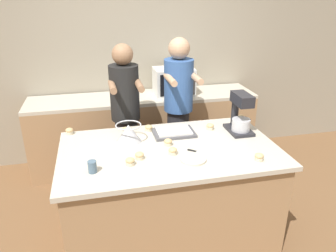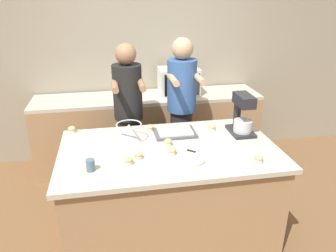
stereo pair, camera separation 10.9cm
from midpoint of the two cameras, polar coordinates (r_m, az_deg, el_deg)
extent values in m
plane|color=brown|center=(3.30, 1.18, -17.99)|extent=(16.00, 16.00, 0.00)
cube|color=gray|center=(4.32, -3.50, 12.03)|extent=(10.00, 0.06, 2.70)
cube|color=#A87F56|center=(3.03, 1.24, -11.82)|extent=(1.77, 1.02, 0.86)
cube|color=beige|center=(2.80, 1.32, -4.20)|extent=(1.84, 1.08, 0.04)
cube|color=#A87F56|center=(4.25, -2.61, -0.95)|extent=(2.80, 0.60, 0.89)
cube|color=beige|center=(4.09, -2.73, 5.00)|extent=(2.80, 0.60, 0.04)
cylinder|color=#232328|center=(3.68, -5.67, -5.02)|extent=(0.23, 0.23, 0.89)
cylinder|color=black|center=(3.40, -6.14, 5.88)|extent=(0.30, 0.30, 0.57)
sphere|color=#936B4C|center=(3.31, -6.43, 12.35)|extent=(0.21, 0.21, 0.21)
cylinder|color=#936B4C|center=(3.20, -8.27, 6.95)|extent=(0.06, 0.34, 0.06)
cylinder|color=#936B4C|center=(3.22, -3.69, 7.23)|extent=(0.06, 0.34, 0.06)
cylinder|color=#232328|center=(3.75, 3.08, -3.95)|extent=(0.24, 0.24, 0.94)
cylinder|color=#335693|center=(3.48, 3.34, 7.06)|extent=(0.31, 0.31, 0.55)
sphere|color=tan|center=(3.39, 3.49, 13.33)|extent=(0.22, 0.22, 0.22)
cylinder|color=tan|center=(3.26, 1.82, 8.11)|extent=(0.06, 0.34, 0.06)
cylinder|color=tan|center=(3.32, 6.30, 8.27)|extent=(0.06, 0.34, 0.06)
cube|color=#232328|center=(3.16, 13.48, -0.91)|extent=(0.20, 0.30, 0.03)
cylinder|color=#232328|center=(3.21, 12.91, 2.18)|extent=(0.07, 0.07, 0.25)
cube|color=#232328|center=(3.04, 14.13, 4.40)|extent=(0.13, 0.26, 0.10)
cylinder|color=#BCBCC1|center=(3.10, 13.87, 0.01)|extent=(0.17, 0.17, 0.11)
cone|color=#BCBCC1|center=(2.90, -5.70, -1.14)|extent=(0.22, 0.22, 0.16)
torus|color=#BCBCC1|center=(2.87, -5.76, 0.25)|extent=(0.23, 0.23, 0.01)
cube|color=#4C4C51|center=(3.05, 2.24, -1.23)|extent=(0.38, 0.27, 0.02)
cube|color=white|center=(3.04, 2.25, -0.89)|extent=(0.31, 0.21, 0.02)
cube|color=silver|center=(4.10, 2.64, 7.77)|extent=(0.48, 0.34, 0.33)
cube|color=black|center=(3.93, 2.58, 7.09)|extent=(0.33, 0.01, 0.26)
cube|color=#2D2D2D|center=(3.98, 5.66, 7.22)|extent=(0.10, 0.01, 0.26)
cylinder|color=slate|center=(2.49, -12.13, -6.69)|extent=(0.07, 0.07, 0.09)
cylinder|color=beige|center=(2.60, 5.34, -5.89)|extent=(0.21, 0.21, 0.02)
cube|color=#BCBCC1|center=(2.71, 7.35, -4.91)|extent=(0.12, 0.10, 0.01)
cube|color=black|center=(2.74, 5.24, -4.38)|extent=(0.07, 0.07, 0.01)
cylinder|color=beige|center=(3.20, -15.46, -0.85)|extent=(0.07, 0.07, 0.03)
ellipsoid|color=tan|center=(3.19, -15.50, -0.44)|extent=(0.07, 0.07, 0.04)
cylinder|color=beige|center=(3.43, 13.94, 0.98)|extent=(0.07, 0.07, 0.03)
ellipsoid|color=tan|center=(3.42, 13.98, 1.37)|extent=(0.07, 0.07, 0.04)
cylinder|color=beige|center=(2.68, 1.92, -4.69)|extent=(0.07, 0.07, 0.03)
ellipsoid|color=tan|center=(2.67, 1.93, -4.21)|extent=(0.07, 0.07, 0.04)
cylinder|color=beige|center=(2.67, 16.61, -5.80)|extent=(0.07, 0.07, 0.03)
ellipsoid|color=tan|center=(2.66, 16.67, -5.33)|extent=(0.07, 0.07, 0.04)
cylinder|color=beige|center=(2.62, -4.01, -5.40)|extent=(0.07, 0.07, 0.03)
ellipsoid|color=tan|center=(2.61, -4.03, -4.91)|extent=(0.07, 0.07, 0.04)
cylinder|color=beige|center=(3.10, -6.05, -0.87)|extent=(0.07, 0.07, 0.03)
ellipsoid|color=tan|center=(3.09, -6.07, -0.45)|extent=(0.07, 0.07, 0.04)
cylinder|color=beige|center=(2.55, -5.68, -6.34)|extent=(0.07, 0.07, 0.03)
ellipsoid|color=tan|center=(2.54, -5.70, -5.84)|extent=(0.07, 0.07, 0.04)
cylinder|color=beige|center=(2.83, 1.21, -3.12)|extent=(0.07, 0.07, 0.03)
ellipsoid|color=tan|center=(2.82, 1.22, -2.66)|extent=(0.07, 0.07, 0.04)
cylinder|color=beige|center=(3.16, 8.61, -0.49)|extent=(0.07, 0.07, 0.03)
ellipsoid|color=tan|center=(3.15, 8.63, -0.07)|extent=(0.07, 0.07, 0.04)
cylinder|color=beige|center=(3.12, -2.13, -0.57)|extent=(0.07, 0.07, 0.03)
ellipsoid|color=tan|center=(3.11, -2.14, -0.14)|extent=(0.07, 0.07, 0.04)
camera|label=1|loc=(0.05, -88.87, 0.47)|focal=35.00mm
camera|label=2|loc=(0.05, 91.13, -0.47)|focal=35.00mm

